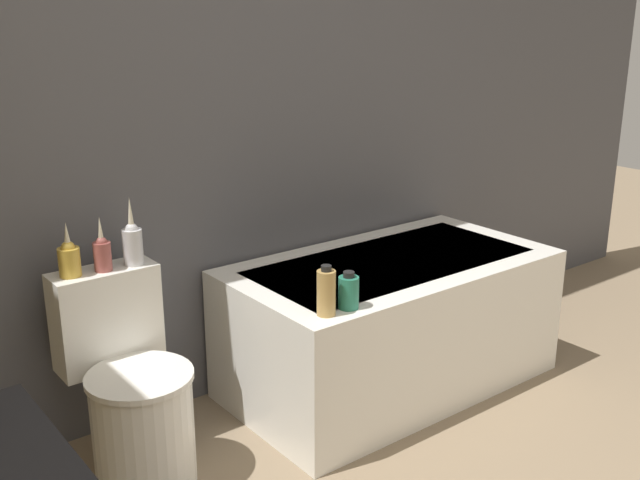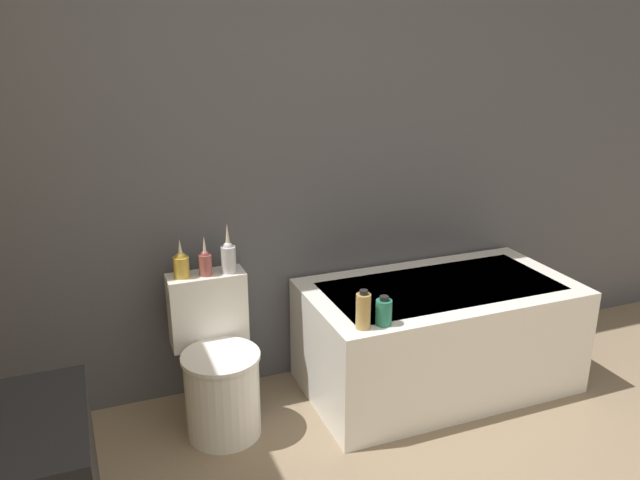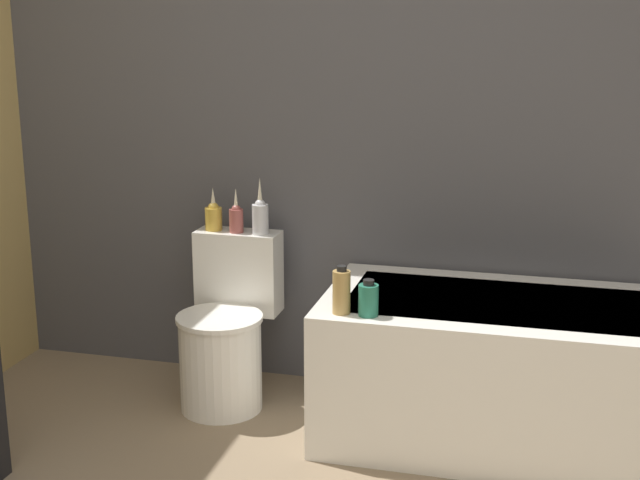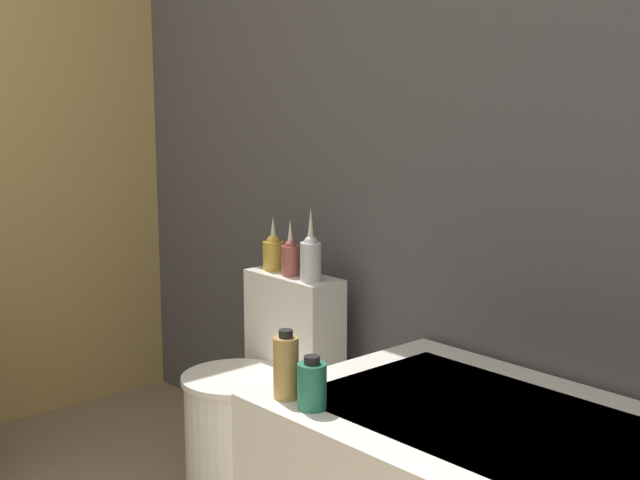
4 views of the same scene
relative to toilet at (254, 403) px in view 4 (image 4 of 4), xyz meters
The scene contains 7 objects.
wall_back_tiled 1.11m from the toilet, 48.18° to the left, with size 6.40×0.06×2.60m.
toilet is the anchor object (origin of this frame).
vase_gold 0.53m from the toilet, 121.91° to the left, with size 0.07×0.07×0.19m.
vase_silver 0.51m from the toilet, 90.00° to the left, with size 0.06×0.06×0.20m.
vase_bronze 0.54m from the toilet, 55.04° to the left, with size 0.07×0.07×0.25m.
shampoo_bottle_tall 0.77m from the toilet, 30.26° to the right, with size 0.07×0.07×0.18m.
shampoo_bottle_short 0.84m from the toilet, 26.46° to the right, with size 0.07×0.07×0.14m.
Camera 4 is at (1.96, 0.01, 1.39)m, focal length 50.00 mm.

